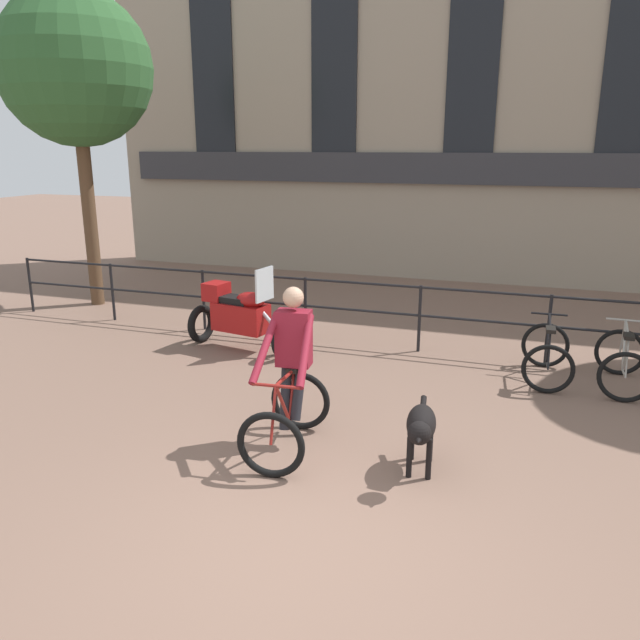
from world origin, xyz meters
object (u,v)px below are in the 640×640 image
object	(u,v)px
dog	(421,427)
parked_motorcycle	(240,315)
parked_bicycle_near_lamp	(547,355)
parked_bicycle_mid_left	(623,362)
cyclist_with_bike	(290,378)

from	to	relation	value
dog	parked_motorcycle	size ratio (longest dim) A/B	0.56
parked_bicycle_near_lamp	parked_bicycle_mid_left	xyz separation A→B (m)	(0.94, 0.00, 0.00)
parked_bicycle_near_lamp	dog	bearing A→B (deg)	67.55
dog	parked_motorcycle	distance (m)	4.44
dog	parked_bicycle_mid_left	distance (m)	3.74
parked_motorcycle	dog	bearing A→B (deg)	-120.47
parked_bicycle_near_lamp	parked_motorcycle	bearing A→B (deg)	0.56
cyclist_with_bike	parked_bicycle_near_lamp	distance (m)	3.94
cyclist_with_bike	parked_motorcycle	world-z (taller)	cyclist_with_bike
dog	parked_bicycle_near_lamp	bearing A→B (deg)	62.06
cyclist_with_bike	parked_bicycle_near_lamp	size ratio (longest dim) A/B	1.51
parked_motorcycle	parked_bicycle_near_lamp	distance (m)	4.53
dog	parked_motorcycle	world-z (taller)	parked_motorcycle
dog	parked_bicycle_near_lamp	distance (m)	3.30
parked_motorcycle	parked_bicycle_near_lamp	size ratio (longest dim) A/B	1.60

